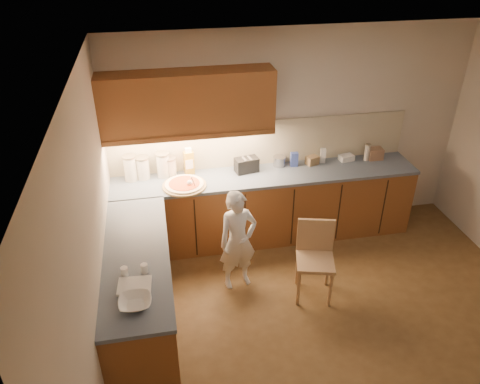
{
  "coord_description": "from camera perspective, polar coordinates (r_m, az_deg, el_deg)",
  "views": [
    {
      "loc": [
        -1.65,
        -3.18,
        3.64
      ],
      "look_at": [
        -0.8,
        1.2,
        1.0
      ],
      "focal_mm": 35.0,
      "sensor_mm": 36.0,
      "label": 1
    }
  ],
  "objects": [
    {
      "name": "upper_cabinets",
      "position": [
        5.33,
        -6.41,
        10.77
      ],
      "size": [
        1.95,
        0.36,
        0.73
      ],
      "color": "brown",
      "rests_on": "ground"
    },
    {
      "name": "spice_jar_a",
      "position": [
        4.26,
        -13.92,
        -9.39
      ],
      "size": [
        0.07,
        0.07,
        0.09
      ],
      "primitive_type": "cylinder",
      "rotation": [
        0.0,
        0.0,
        0.12
      ],
      "color": "white",
      "rests_on": "l_counter"
    },
    {
      "name": "blue_box",
      "position": [
        5.91,
        6.62,
        3.97
      ],
      "size": [
        0.1,
        0.07,
        0.18
      ],
      "primitive_type": "cube",
      "rotation": [
        0.0,
        0.0,
        -0.07
      ],
      "color": "#374CA7",
      "rests_on": "l_counter"
    },
    {
      "name": "pizza_on_board",
      "position": [
        5.48,
        -6.78,
        0.87
      ],
      "size": [
        0.51,
        0.51,
        0.21
      ],
      "rotation": [
        0.0,
        0.0,
        -0.24
      ],
      "color": "tan",
      "rests_on": "l_counter"
    },
    {
      "name": "oil_jug",
      "position": [
        5.69,
        -6.25,
        3.65
      ],
      "size": [
        0.12,
        0.1,
        0.34
      ],
      "rotation": [
        0.0,
        0.0,
        0.14
      ],
      "color": "#B69124",
      "rests_on": "l_counter"
    },
    {
      "name": "steel_pot",
      "position": [
        5.91,
        4.82,
        3.77
      ],
      "size": [
        0.16,
        0.16,
        0.12
      ],
      "color": "#A4A4A8",
      "rests_on": "l_counter"
    },
    {
      "name": "card_box_b",
      "position": [
        6.31,
        16.13,
        4.52
      ],
      "size": [
        0.19,
        0.15,
        0.14
      ],
      "primitive_type": "cube",
      "rotation": [
        0.0,
        0.0,
        -0.02
      ],
      "color": "#9F7555",
      "rests_on": "l_counter"
    },
    {
      "name": "toaster",
      "position": [
        5.74,
        0.81,
        3.33
      ],
      "size": [
        0.3,
        0.21,
        0.18
      ],
      "rotation": [
        0.0,
        0.0,
        0.18
      ],
      "color": "black",
      "rests_on": "l_counter"
    },
    {
      "name": "mixing_bowl",
      "position": [
        3.96,
        -12.67,
        -13.0
      ],
      "size": [
        0.27,
        0.27,
        0.07
      ],
      "primitive_type": "imported",
      "rotation": [
        0.0,
        0.0,
        -0.02
      ],
      "color": "white",
      "rests_on": "l_counter"
    },
    {
      "name": "child",
      "position": [
        5.11,
        -0.26,
        -5.96
      ],
      "size": [
        0.48,
        0.37,
        1.19
      ],
      "primitive_type": "imported",
      "rotation": [
        0.0,
        0.0,
        0.21
      ],
      "color": "white",
      "rests_on": "ground"
    },
    {
      "name": "canister_d",
      "position": [
        5.7,
        -8.46,
        3.08
      ],
      "size": [
        0.15,
        0.15,
        0.24
      ],
      "rotation": [
        0.0,
        0.0,
        0.06
      ],
      "color": "beige",
      "rests_on": "l_counter"
    },
    {
      "name": "spice_jar_b",
      "position": [
        4.26,
        -11.58,
        -9.1
      ],
      "size": [
        0.07,
        0.07,
        0.09
      ],
      "primitive_type": "cylinder",
      "rotation": [
        0.0,
        0.0,
        0.01
      ],
      "color": "white",
      "rests_on": "l_counter"
    },
    {
      "name": "white_bottle",
      "position": [
        6.05,
        10.06,
        4.39
      ],
      "size": [
        0.08,
        0.08,
        0.19
      ],
      "primitive_type": "cube",
      "rotation": [
        0.0,
        0.0,
        -0.21
      ],
      "color": "silver",
      "rests_on": "l_counter"
    },
    {
      "name": "backsplash",
      "position": [
        5.85,
        2.64,
        6.02
      ],
      "size": [
        3.75,
        0.02,
        0.58
      ],
      "primitive_type": "cube",
      "color": "#C2B796",
      "rests_on": "l_counter"
    },
    {
      "name": "card_box_a",
      "position": [
        6.0,
        8.79,
        3.85
      ],
      "size": [
        0.18,
        0.15,
        0.11
      ],
      "primitive_type": "cube",
      "rotation": [
        0.0,
        0.0,
        0.36
      ],
      "color": "#9F8155",
      "rests_on": "l_counter"
    },
    {
      "name": "room",
      "position": [
        4.09,
        14.36,
        0.86
      ],
      "size": [
        4.54,
        4.5,
        2.62
      ],
      "color": "brown",
      "rests_on": "ground"
    },
    {
      "name": "canister_a",
      "position": [
        5.67,
        -13.24,
        2.87
      ],
      "size": [
        0.16,
        0.16,
        0.32
      ],
      "rotation": [
        0.0,
        0.0,
        0.02
      ],
      "color": "white",
      "rests_on": "l_counter"
    },
    {
      "name": "canister_c",
      "position": [
        5.68,
        -9.35,
        3.31
      ],
      "size": [
        0.17,
        0.17,
        0.31
      ],
      "rotation": [
        0.0,
        0.0,
        -0.35
      ],
      "color": "silver",
      "rests_on": "l_counter"
    },
    {
      "name": "dough_cloth",
      "position": [
        4.15,
        -12.74,
        -11.06
      ],
      "size": [
        0.3,
        0.24,
        0.02
      ],
      "primitive_type": "cube",
      "rotation": [
        0.0,
        0.0,
        -0.07
      ],
      "color": "white",
      "rests_on": "l_counter"
    },
    {
      "name": "wooden_chair",
      "position": [
        5.13,
        9.13,
        -7.45
      ],
      "size": [
        0.48,
        0.48,
        0.88
      ],
      "rotation": [
        0.0,
        0.0,
        -0.26
      ],
      "color": "tan",
      "rests_on": "ground"
    },
    {
      "name": "tall_jar",
      "position": [
        6.23,
        15.24,
        4.73
      ],
      "size": [
        0.07,
        0.07,
        0.23
      ],
      "rotation": [
        0.0,
        0.0,
        0.07
      ],
      "color": "beige",
      "rests_on": "l_counter"
    },
    {
      "name": "l_counter",
      "position": [
        5.5,
        -1.36,
        -4.72
      ],
      "size": [
        3.77,
        2.62,
        0.92
      ],
      "color": "brown",
      "rests_on": "ground"
    },
    {
      "name": "flat_pack",
      "position": [
        6.19,
        12.83,
        4.1
      ],
      "size": [
        0.2,
        0.15,
        0.07
      ],
      "primitive_type": "cube",
      "rotation": [
        0.0,
        0.0,
        0.16
      ],
      "color": "white",
      "rests_on": "l_counter"
    },
    {
      "name": "canister_b",
      "position": [
        5.68,
        -11.75,
        2.92
      ],
      "size": [
        0.16,
        0.16,
        0.28
      ],
      "rotation": [
        0.0,
        0.0,
        0.08
      ],
      "color": "white",
      "rests_on": "l_counter"
    }
  ]
}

